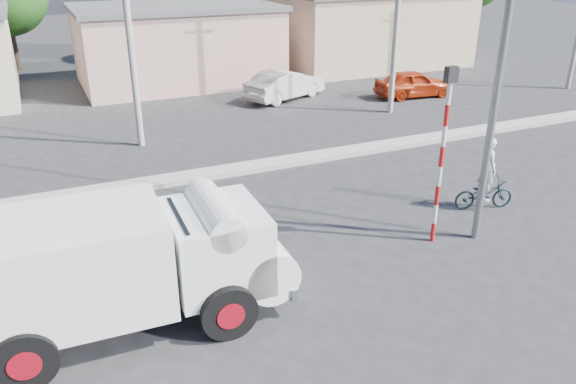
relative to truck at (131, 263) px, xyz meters
name	(u,v)px	position (x,y,z in m)	size (l,w,h in m)	color
ground_plane	(352,303)	(4.16, -1.14, -1.37)	(120.00, 120.00, 0.00)	#28282B
median	(227,171)	(4.16, 6.86, -1.29)	(40.00, 0.80, 0.16)	#99968E
truck	(131,263)	(0.00, 0.00, 0.00)	(6.06, 2.59, 2.47)	black
bicycle	(484,194)	(9.85, 1.34, -0.93)	(0.59, 1.68, 0.88)	black
cyclist	(486,179)	(9.85, 1.34, -0.47)	(0.66, 0.43, 1.80)	silver
car_cream	(285,85)	(9.86, 14.98, -0.67)	(1.48, 4.25, 1.40)	beige
car_red	(414,83)	(15.79, 12.78, -0.71)	(1.54, 3.84, 1.31)	#AC2B0D
traffic_pole	(443,143)	(7.36, 0.36, 1.23)	(0.28, 0.18, 4.36)	red
streetlight	(499,38)	(8.30, 0.06, 3.59)	(2.34, 0.22, 9.00)	slate
building_row	(160,43)	(5.26, 20.86, 0.77)	(37.80, 7.30, 4.44)	beige
utility_poles	(270,25)	(7.41, 10.86, 2.70)	(35.40, 0.24, 8.00)	#99968E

